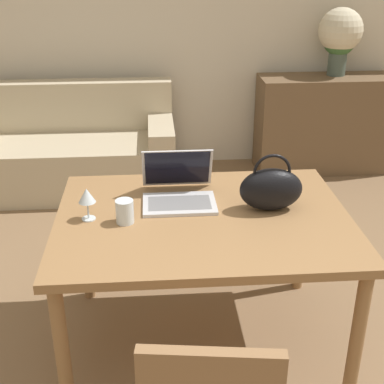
% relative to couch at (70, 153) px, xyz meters
% --- Properties ---
extents(wall_back, '(10.00, 0.06, 2.70)m').
position_rel_couch_xyz_m(wall_back, '(0.99, 0.50, 1.06)').
color(wall_back, beige).
rests_on(wall_back, ground_plane).
extents(dining_table, '(1.33, 1.00, 0.73)m').
position_rel_couch_xyz_m(dining_table, '(0.89, -2.03, 0.36)').
color(dining_table, olive).
rests_on(dining_table, ground_plane).
extents(couch, '(1.69, 0.80, 0.82)m').
position_rel_couch_xyz_m(couch, '(0.00, 0.00, 0.00)').
color(couch, '#C1B293').
rests_on(couch, ground_plane).
extents(sideboard, '(1.19, 0.40, 0.83)m').
position_rel_couch_xyz_m(sideboard, '(2.19, 0.20, 0.13)').
color(sideboard, brown).
rests_on(sideboard, ground_plane).
extents(laptop, '(0.34, 0.34, 0.23)m').
position_rel_couch_xyz_m(laptop, '(0.79, -1.83, 0.50)').
color(laptop, silver).
rests_on(laptop, dining_table).
extents(drinking_glass, '(0.08, 0.08, 0.11)m').
position_rel_couch_xyz_m(drinking_glass, '(0.54, -2.06, 0.49)').
color(drinking_glass, silver).
rests_on(drinking_glass, dining_table).
extents(wine_glass, '(0.08, 0.08, 0.15)m').
position_rel_couch_xyz_m(wine_glass, '(0.38, -2.02, 0.55)').
color(wine_glass, silver).
rests_on(wine_glass, dining_table).
extents(handbag, '(0.29, 0.14, 0.27)m').
position_rel_couch_xyz_m(handbag, '(1.21, -1.99, 0.54)').
color(handbag, black).
rests_on(handbag, dining_table).
extents(flower_vase, '(0.36, 0.36, 0.55)m').
position_rel_couch_xyz_m(flower_vase, '(2.25, 0.26, 0.87)').
color(flower_vase, '#47564C').
rests_on(flower_vase, sideboard).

